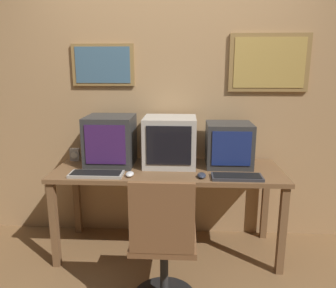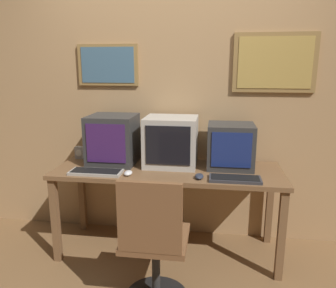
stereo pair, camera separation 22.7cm
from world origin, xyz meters
name	(u,v)px [view 1 (the left image)]	position (x,y,z in m)	size (l,w,h in m)	color
wall_back	(171,98)	(0.00, 1.22, 1.30)	(8.00, 0.08, 2.60)	tan
desk	(168,178)	(0.00, 0.83, 0.67)	(1.87, 0.65, 0.76)	brown
monitor_left	(111,140)	(-0.50, 0.93, 0.97)	(0.40, 0.39, 0.42)	#333333
monitor_center	(170,141)	(0.01, 0.94, 0.96)	(0.44, 0.39, 0.42)	#B7B2A8
monitor_right	(229,145)	(0.51, 0.95, 0.94)	(0.38, 0.35, 0.37)	#333333
keyboard_main	(96,174)	(-0.55, 0.62, 0.77)	(0.42, 0.17, 0.03)	#A8A399
keyboard_side	(237,177)	(0.54, 0.62, 0.77)	(0.38, 0.16, 0.03)	#333338
mouse_near_keyboard	(130,174)	(-0.29, 0.62, 0.77)	(0.06, 0.10, 0.03)	silver
mouse_far_corner	(202,175)	(0.27, 0.62, 0.77)	(0.07, 0.11, 0.03)	#282D3D
desk_clock	(75,155)	(-0.85, 1.02, 0.81)	(0.08, 0.05, 0.11)	#B7B2AD
office_chair	(163,251)	(0.01, 0.14, 0.41)	(0.45, 0.45, 0.94)	black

